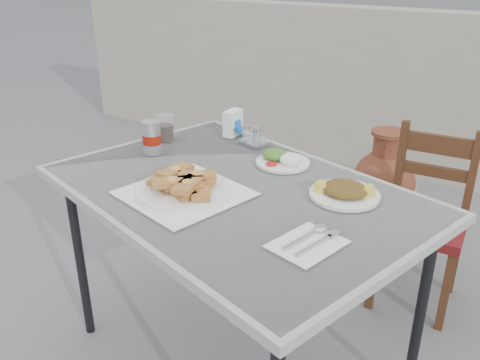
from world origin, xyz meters
The scene contains 12 objects.
cafe_table centered at (0.05, 0.08, 0.75)m, with size 1.53×1.25×0.81m.
pide_plate centered at (-0.06, -0.06, 0.84)m, with size 0.46×0.46×0.08m.
salad_rice_plate centered at (0.10, 0.36, 0.83)m, with size 0.21×0.21×0.05m.
salad_chopped_plate centered at (0.41, 0.21, 0.83)m, with size 0.24×0.24×0.05m.
soda_can centered at (-0.41, 0.18, 0.88)m, with size 0.08×0.08×0.14m.
cola_glass centered at (-0.47, 0.35, 0.86)m, with size 0.08×0.08×0.11m.
napkin_holder centered at (-0.24, 0.55, 0.87)m, with size 0.06×0.10×0.12m.
condiment_caddy centered at (-0.11, 0.50, 0.84)m, with size 0.14×0.12×0.08m.
cutlery_napkin centered at (0.44, -0.13, 0.81)m, with size 0.21×0.24×0.02m.
chair centered at (0.57, 0.93, 0.44)m, with size 0.39×0.39×0.85m.
terracotta_urn centered at (0.24, 1.42, 0.31)m, with size 0.38×0.38×0.66m.
back_wall centered at (0.00, 2.50, 0.60)m, with size 6.00×0.25×1.20m, color #A9A38D.
Camera 1 is at (0.91, -1.30, 1.57)m, focal length 38.00 mm.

